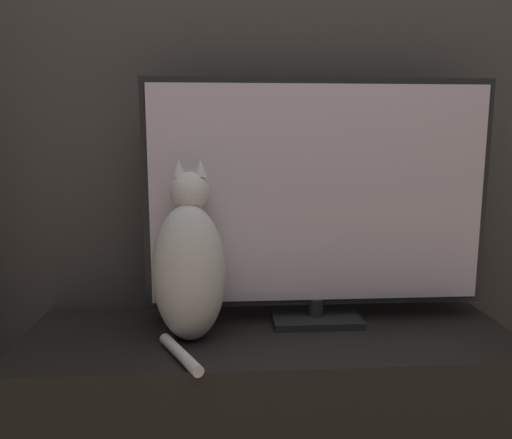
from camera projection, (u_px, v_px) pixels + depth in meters
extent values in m
cube|color=#47423D|center=(263.00, 54.00, 1.51)|extent=(4.80, 0.05, 2.60)
cube|color=black|center=(270.00, 420.00, 1.42)|extent=(1.35, 0.44, 0.52)
cube|color=black|center=(316.00, 318.00, 1.46)|extent=(0.25, 0.15, 0.02)
cylinder|color=black|center=(316.00, 307.00, 1.46)|extent=(0.04, 0.04, 0.05)
cube|color=black|center=(318.00, 195.00, 1.41)|extent=(0.98, 0.02, 0.64)
cube|color=silver|center=(319.00, 195.00, 1.40)|extent=(0.94, 0.01, 0.61)
ellipsoid|color=silver|center=(189.00, 273.00, 1.31)|extent=(0.21, 0.20, 0.37)
ellipsoid|color=black|center=(194.00, 273.00, 1.37)|extent=(0.11, 0.07, 0.20)
sphere|color=silver|center=(190.00, 192.00, 1.31)|extent=(0.12, 0.12, 0.11)
cone|color=silver|center=(178.00, 168.00, 1.30)|extent=(0.04, 0.04, 0.04)
cone|color=silver|center=(200.00, 168.00, 1.29)|extent=(0.04, 0.04, 0.04)
cylinder|color=silver|center=(180.00, 354.00, 1.21)|extent=(0.12, 0.21, 0.03)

